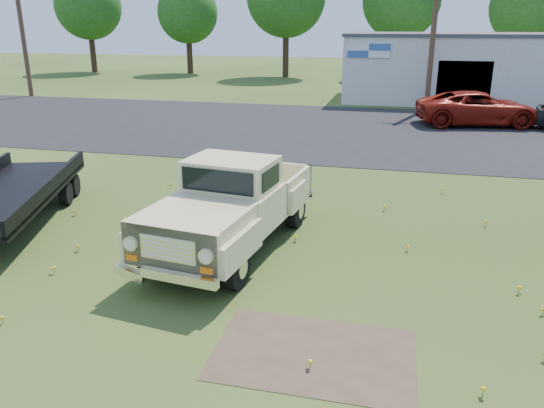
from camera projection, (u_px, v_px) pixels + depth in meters
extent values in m
plane|color=#284315|center=(266.00, 262.00, 11.07)|extent=(140.00, 140.00, 0.00)
cube|color=black|center=(343.00, 129.00, 24.88)|extent=(90.00, 14.00, 0.02)
cube|color=#493627|center=(314.00, 354.00, 7.98)|extent=(3.00, 2.00, 0.01)
cube|color=#493627|center=(227.00, 202.00, 14.73)|extent=(2.20, 1.60, 0.01)
cube|color=#BBBBB7|center=(458.00, 68.00, 33.96)|extent=(14.00, 8.00, 4.00)
cube|color=#3F3F44|center=(462.00, 35.00, 33.29)|extent=(14.20, 8.20, 0.20)
cube|color=black|center=(464.00, 81.00, 30.45)|extent=(3.00, 0.10, 2.20)
cube|color=silver|center=(369.00, 51.00, 31.05)|extent=(2.50, 0.08, 0.80)
cylinder|color=#473121|center=(22.00, 27.00, 34.70)|extent=(0.30, 0.30, 9.00)
cylinder|color=#473121|center=(434.00, 28.00, 28.99)|extent=(0.30, 0.30, 9.00)
cylinder|color=#342417|center=(93.00, 54.00, 53.46)|extent=(0.56, 0.56, 3.60)
sphere|color=#1C4814|center=(88.00, 6.00, 51.99)|extent=(6.40, 6.40, 6.40)
cylinder|color=#342417|center=(190.00, 56.00, 52.24)|extent=(0.56, 0.56, 3.24)
sphere|color=#1C4814|center=(188.00, 13.00, 50.92)|extent=(5.76, 5.76, 5.76)
cylinder|color=#342417|center=(286.00, 55.00, 48.54)|extent=(0.56, 0.56, 3.96)
cylinder|color=#342417|center=(397.00, 57.00, 47.30)|extent=(0.56, 0.56, 3.78)
sphere|color=#1C4814|center=(402.00, 0.00, 45.76)|extent=(6.72, 6.72, 6.72)
cylinder|color=#342417|center=(521.00, 62.00, 43.78)|extent=(0.56, 0.56, 3.42)
sphere|color=#1C4814|center=(529.00, 6.00, 42.39)|extent=(6.08, 6.08, 6.08)
imported|color=maroon|center=(478.00, 109.00, 25.62)|extent=(6.18, 3.67, 1.61)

